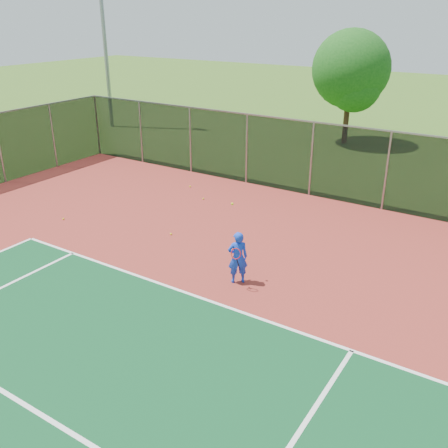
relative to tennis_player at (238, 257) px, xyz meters
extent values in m
plane|color=#355C1A|center=(1.75, -4.26, -0.78)|extent=(120.00, 120.00, 0.00)
cube|color=maroon|center=(1.75, -2.26, -0.77)|extent=(30.00, 20.00, 0.02)
cube|color=white|center=(3.75, -1.26, -0.75)|extent=(22.00, 0.10, 0.00)
cube|color=black|center=(1.75, 7.74, 0.74)|extent=(30.00, 0.04, 3.00)
cube|color=gray|center=(1.75, 7.74, 2.24)|extent=(30.00, 0.06, 0.06)
imported|color=blue|center=(0.00, 0.00, 0.00)|extent=(0.66, 0.64, 1.52)
cylinder|color=black|center=(0.15, -0.25, 0.00)|extent=(0.03, 0.15, 0.27)
torus|color=#A51414|center=(0.15, -0.35, 0.30)|extent=(0.30, 0.13, 0.29)
sphere|color=yellow|center=(-0.25, 0.10, 1.48)|extent=(0.07, 0.07, 0.07)
sphere|color=yellow|center=(-5.94, 5.85, -0.73)|extent=(0.07, 0.07, 0.07)
sphere|color=yellow|center=(-4.59, 4.91, -0.73)|extent=(0.07, 0.07, 0.07)
sphere|color=yellow|center=(-7.65, 0.44, -0.73)|extent=(0.07, 0.07, 0.07)
sphere|color=yellow|center=(-3.54, 1.50, -0.73)|extent=(0.07, 0.07, 0.07)
cylinder|color=gray|center=(-17.61, 13.11, 5.81)|extent=(0.24, 0.24, 13.18)
cylinder|color=#331D12|center=(-3.17, 17.02, 0.41)|extent=(0.30, 0.30, 2.38)
sphere|color=#154C14|center=(-3.17, 17.02, 3.31)|extent=(4.23, 4.23, 4.23)
sphere|color=#154C14|center=(-2.77, 16.72, 2.52)|extent=(2.91, 2.91, 2.91)
camera|label=1|loc=(6.26, -10.45, 6.20)|focal=40.00mm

